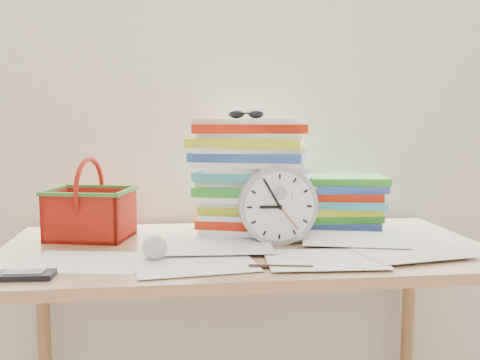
{
  "coord_description": "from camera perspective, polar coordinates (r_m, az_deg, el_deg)",
  "views": [
    {
      "loc": [
        -0.2,
        0.08,
        1.12
      ],
      "look_at": [
        -0.01,
        1.6,
        0.94
      ],
      "focal_mm": 40.0,
      "sensor_mm": 36.0,
      "label": 1
    }
  ],
  "objects": [
    {
      "name": "clock",
      "position": [
        1.57,
        4.06,
        -2.7
      ],
      "size": [
        0.23,
        0.05,
        0.23
      ],
      "primitive_type": "cylinder",
      "rotation": [
        1.57,
        0.0,
        0.0
      ],
      "color": "#9EA0A8",
      "rests_on": "desk"
    },
    {
      "name": "crumpled_ball",
      "position": [
        1.43,
        -9.15,
        -7.11
      ],
      "size": [
        0.07,
        0.07,
        0.07
      ],
      "primitive_type": "sphere",
      "color": "silver",
      "rests_on": "desk"
    },
    {
      "name": "paper_stack",
      "position": [
        1.7,
        1.4,
        0.35
      ],
      "size": [
        0.43,
        0.38,
        0.37
      ],
      "primitive_type": null,
      "rotation": [
        0.0,
        0.0,
        -0.25
      ],
      "color": "white",
      "rests_on": "desk"
    },
    {
      "name": "book_stack",
      "position": [
        1.86,
        11.06,
        -2.27
      ],
      "size": [
        0.31,
        0.26,
        0.17
      ],
      "primitive_type": null,
      "rotation": [
        0.0,
        0.0,
        -0.15
      ],
      "color": "white",
      "rests_on": "desk"
    },
    {
      "name": "calculator",
      "position": [
        1.36,
        -22.01,
        -9.4
      ],
      "size": [
        0.14,
        0.07,
        0.01
      ],
      "primitive_type": "cube",
      "rotation": [
        0.0,
        0.0,
        -0.05
      ],
      "color": "black",
      "rests_on": "desk"
    },
    {
      "name": "basket",
      "position": [
        1.71,
        -15.72,
        -1.96
      ],
      "size": [
        0.29,
        0.25,
        0.25
      ],
      "primitive_type": null,
      "rotation": [
        0.0,
        0.0,
        -0.25
      ],
      "color": "red",
      "rests_on": "desk"
    },
    {
      "name": "curtain",
      "position": [
        1.91,
        -1.01,
        12.02
      ],
      "size": [
        2.4,
        0.01,
        2.5
      ],
      "primitive_type": "cube",
      "color": "white",
      "rests_on": "room_shell"
    },
    {
      "name": "pen",
      "position": [
        1.34,
        4.4,
        -9.22
      ],
      "size": [
        0.16,
        0.04,
        0.01
      ],
      "primitive_type": "cylinder",
      "rotation": [
        0.0,
        1.57,
        -0.19
      ],
      "color": "black",
      "rests_on": "desk"
    },
    {
      "name": "desk",
      "position": [
        1.59,
        0.49,
        -9.6
      ],
      "size": [
        1.4,
        0.7,
        0.75
      ],
      "color": "#9F764A",
      "rests_on": "ground"
    },
    {
      "name": "sunglasses",
      "position": [
        1.66,
        0.68,
        7.03
      ],
      "size": [
        0.14,
        0.12,
        0.03
      ],
      "primitive_type": null,
      "rotation": [
        0.0,
        0.0,
        -0.16
      ],
      "color": "black",
      "rests_on": "paper_stack"
    },
    {
      "name": "scattered_papers",
      "position": [
        1.57,
        0.49,
        -6.77
      ],
      "size": [
        1.26,
        0.42,
        0.02
      ],
      "primitive_type": null,
      "color": "white",
      "rests_on": "desk"
    }
  ]
}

